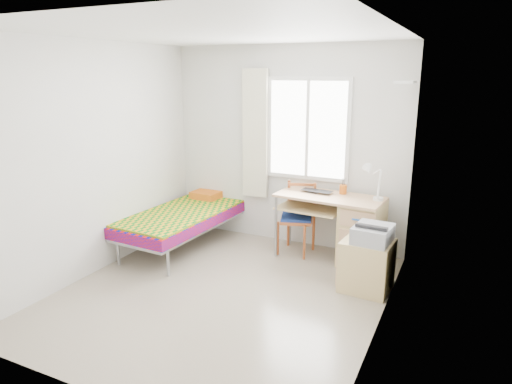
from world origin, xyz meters
TOP-DOWN VIEW (x-y plane):
  - floor at (0.00, 0.00)m, footprint 3.50×3.50m
  - ceiling at (0.00, 0.00)m, footprint 3.50×3.50m
  - wall_back at (0.00, 1.75)m, footprint 3.20×0.00m
  - wall_left at (-1.60, 0.00)m, footprint 0.00×3.50m
  - wall_right at (1.60, 0.00)m, footprint 0.00×3.50m
  - window at (0.30, 1.73)m, footprint 1.10×0.04m
  - curtain at (-0.42, 1.68)m, footprint 0.35×0.05m
  - floating_shelf at (1.49, 1.40)m, footprint 0.20×0.32m
  - bed at (-1.12, 1.04)m, footprint 1.02×2.00m
  - desk at (1.06, 1.41)m, footprint 1.32×0.69m
  - chair at (0.30, 1.45)m, footprint 0.49×0.49m
  - cabinet at (1.34, 0.73)m, footprint 0.54×0.49m
  - printer at (1.38, 0.73)m, footprint 0.39×0.45m
  - laptop at (0.52, 1.42)m, footprint 0.41×0.29m
  - pen_cup at (0.83, 1.57)m, footprint 0.10×0.10m
  - task_lamp at (1.22, 1.34)m, footprint 0.24×0.34m
  - book at (0.53, 1.41)m, footprint 0.18×0.24m

SIDE VIEW (x-z plane):
  - floor at x=0.00m, z-range 0.00..0.00m
  - cabinet at x=1.34m, z-range 0.00..0.55m
  - bed at x=-1.12m, z-range -0.01..0.83m
  - desk at x=1.06m, z-range 0.03..0.83m
  - chair at x=0.30m, z-range 0.06..0.96m
  - book at x=0.53m, z-range 0.58..0.60m
  - printer at x=1.38m, z-range 0.55..0.73m
  - laptop at x=0.52m, z-range 0.80..0.83m
  - pen_cup at x=0.83m, z-range 0.80..0.91m
  - task_lamp at x=1.22m, z-range 0.86..1.32m
  - wall_left at x=-1.60m, z-range -0.45..3.05m
  - wall_right at x=1.60m, z-range -0.45..3.05m
  - wall_back at x=0.00m, z-range -0.30..2.90m
  - curtain at x=-0.42m, z-range 0.60..2.30m
  - window at x=0.30m, z-range 0.90..2.20m
  - floating_shelf at x=1.49m, z-range 2.13..2.17m
  - ceiling at x=0.00m, z-range 2.60..2.60m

